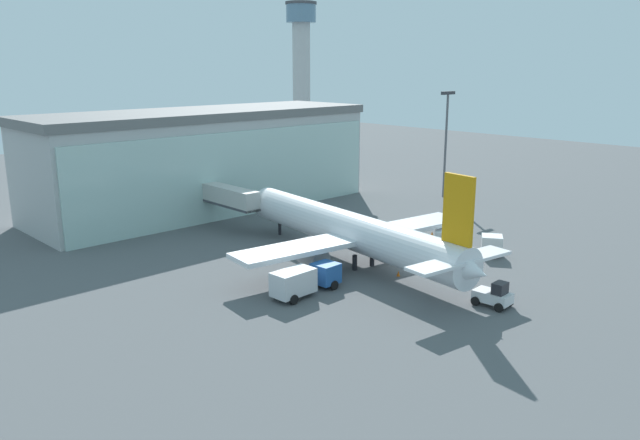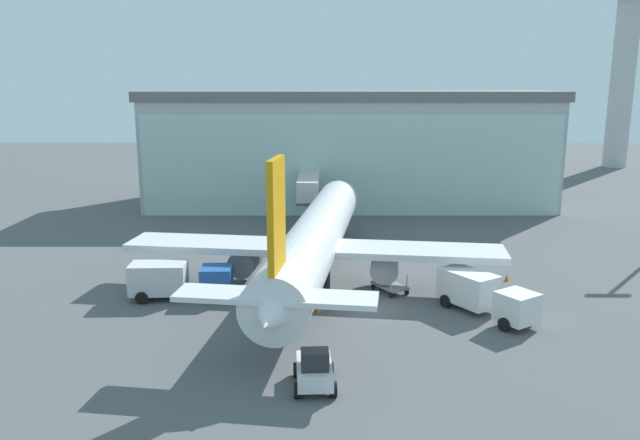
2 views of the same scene
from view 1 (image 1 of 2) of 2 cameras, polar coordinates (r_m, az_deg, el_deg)
ground at (r=66.44m, az=8.37°, el=-4.21°), size 240.00×240.00×0.00m
terminal_building at (r=92.87m, az=-10.44°, el=5.47°), size 50.90×16.42×14.35m
jet_bridge at (r=81.23m, az=-8.64°, el=2.12°), size 2.39×11.84×5.46m
control_tower at (r=151.36m, az=-1.71°, el=13.88°), size 7.25×7.25×34.73m
apron_light_mast at (r=100.49m, az=11.46°, el=7.68°), size 3.20×0.40×16.64m
airplane at (r=65.90m, az=2.89°, el=-1.04°), size 28.87×36.79×11.59m
catering_truck at (r=57.41m, az=-1.45°, el=-5.46°), size 7.38×2.72×2.65m
fuel_truck at (r=71.19m, az=13.16°, el=-1.96°), size 5.91×7.28×2.65m
baggage_cart at (r=69.50m, az=7.32°, el=-2.92°), size 2.81×3.22×1.50m
pushback_tug at (r=56.97m, az=15.61°, el=-6.68°), size 2.34×3.31×2.30m
safety_cone_nose at (r=63.16m, az=7.17°, el=-4.87°), size 0.36×0.36×0.55m
safety_cone_wingtip at (r=78.49m, az=10.21°, el=-1.23°), size 0.36×0.36×0.55m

